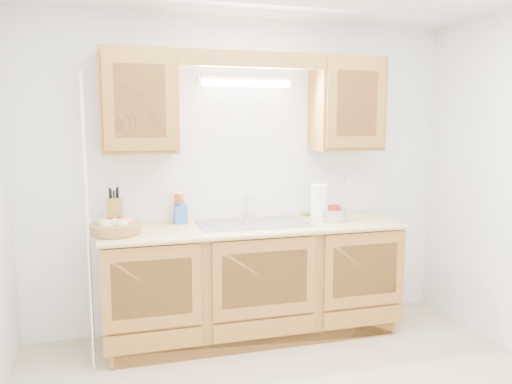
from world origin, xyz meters
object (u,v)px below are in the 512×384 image
object	(u,v)px
paper_towel	(319,203)
fruit_basket	(115,227)
knife_block	(115,213)
apple_bowl	(332,213)

from	to	relation	value
paper_towel	fruit_basket	bearing A→B (deg)	-177.93
paper_towel	knife_block	bearing A→B (deg)	174.98
fruit_basket	apple_bowl	bearing A→B (deg)	1.93
knife_block	fruit_basket	bearing A→B (deg)	-91.64
fruit_basket	knife_block	xyz separation A→B (m)	(0.00, 0.19, 0.06)
knife_block	paper_towel	world-z (taller)	paper_towel
paper_towel	apple_bowl	world-z (taller)	paper_towel
fruit_basket	paper_towel	world-z (taller)	paper_towel
fruit_basket	apple_bowl	world-z (taller)	apple_bowl
paper_towel	apple_bowl	size ratio (longest dim) A/B	1.08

